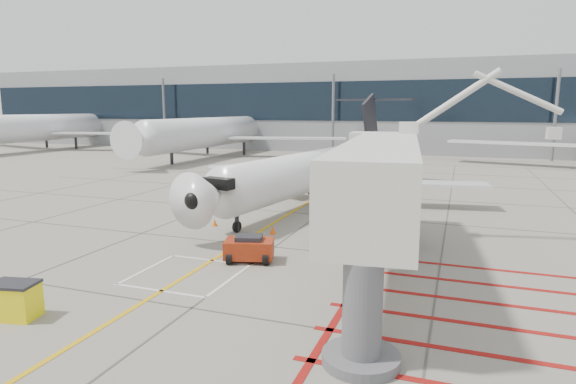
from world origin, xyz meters
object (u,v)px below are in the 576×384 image
(regional_jet, at_px, (297,151))
(jet_bridge, at_px, (380,191))
(pushback_tug, at_px, (249,248))
(spill_bin, at_px, (15,300))

(regional_jet, bearing_deg, jet_bridge, -49.23)
(jet_bridge, bearing_deg, pushback_tug, 166.78)
(regional_jet, relative_size, jet_bridge, 1.64)
(regional_jet, xyz_separation_m, jet_bridge, (7.62, -12.44, -0.28))
(jet_bridge, height_order, pushback_tug, jet_bridge)
(spill_bin, bearing_deg, jet_bridge, 22.37)
(regional_jet, xyz_separation_m, spill_bin, (-3.18, -19.83, -3.40))
(pushback_tug, bearing_deg, jet_bridge, -23.92)
(regional_jet, relative_size, pushback_tug, 14.04)
(regional_jet, bearing_deg, pushback_tug, -72.63)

